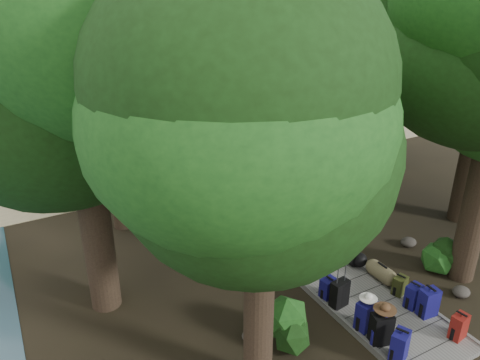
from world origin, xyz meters
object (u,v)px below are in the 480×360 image
backpack_left_d (328,287)px  sun_lounger (240,129)px  backpack_right_a (459,325)px  duffel_right_black (350,254)px  backpack_left_c (366,314)px  backpack_right_d (400,285)px  backpack_left_a (400,345)px  backpack_right_b (429,301)px  duffel_right_khaki (381,272)px  backpack_right_c (414,295)px  backpack_left_b (381,327)px  lone_suitcase_on_sand (191,142)px  suitcase_on_boardwalk (339,294)px  kayak (87,143)px

backpack_left_d → sun_lounger: 11.87m
backpack_right_a → duffel_right_black: bearing=81.8°
backpack_left_c → backpack_right_d: bearing=6.3°
backpack_left_a → backpack_right_b: size_ratio=1.02×
backpack_right_a → backpack_right_d: size_ratio=1.23×
backpack_right_a → duffel_right_khaki: bearing=78.7°
backpack_right_c → backpack_left_b: bearing=-172.4°
lone_suitcase_on_sand → backpack_right_a: bearing=-106.2°
backpack_left_d → suitcase_on_boardwalk: 0.36m
backpack_right_c → lone_suitcase_on_sand: 11.58m
kayak → suitcase_on_boardwalk: bearing=-73.1°
backpack_right_b → duffel_right_khaki: backpack_right_b is taller
backpack_right_b → backpack_right_c: backpack_right_b is taller
backpack_right_d → duffel_right_khaki: size_ratio=0.87×
backpack_left_b → backpack_right_c: (1.42, 0.47, -0.07)m
duffel_right_khaki → lone_suitcase_on_sand: size_ratio=0.77×
backpack_right_c → sun_lounger: (2.45, 12.36, -0.10)m
backpack_right_c → suitcase_on_boardwalk: (-1.41, 0.79, 0.02)m
backpack_right_d → backpack_right_b: bearing=-105.7°
backpack_left_d → backpack_right_a: size_ratio=0.88×
backpack_left_b → sun_lounger: (3.86, 12.83, -0.17)m
backpack_left_d → backpack_right_a: 2.71m
duffel_right_khaki → lone_suitcase_on_sand: lone_suitcase_on_sand is taller
backpack_left_a → backpack_left_c: size_ratio=0.99×
backpack_left_b → duffel_right_khaki: 2.18m
sun_lounger → backpack_left_d: bearing=-126.5°
backpack_right_c → kayak: 14.73m
duffel_right_black → backpack_left_b: bearing=-111.2°
duffel_right_black → backpack_left_d: bearing=-140.0°
backpack_left_b → backpack_left_c: (0.01, 0.45, -0.01)m
backpack_right_b → duffel_right_khaki: (0.05, 1.42, -0.17)m
duffel_right_black → sun_lounger: sun_lounger is taller
backpack_left_c → duffel_right_khaki: (1.52, 1.10, -0.18)m
backpack_right_c → duffel_right_khaki: 1.08m
backpack_right_d → kayak: bearing=92.4°
duffel_right_khaki → backpack_left_a: bearing=-127.7°
backpack_right_b → duffel_right_black: bearing=96.9°
backpack_left_c → suitcase_on_boardwalk: size_ratio=1.14×
suitcase_on_boardwalk → kayak: suitcase_on_boardwalk is taller
backpack_right_b → sun_lounger: 12.93m
lone_suitcase_on_sand → duffel_right_khaki: bearing=-105.5°
sun_lounger → duffel_right_khaki: bearing=-119.1°
backpack_left_c → duffel_right_black: size_ratio=1.18×
duffel_right_black → backpack_right_a: bearing=-80.7°
backpack_right_b → kayak: 15.08m
backpack_left_b → suitcase_on_boardwalk: bearing=105.8°
backpack_left_d → kayak: (-2.59, 13.02, -0.19)m
backpack_left_b → backpack_right_b: 1.48m
backpack_right_c → backpack_right_b: bearing=-91.1°
duffel_right_khaki → suitcase_on_boardwalk: suitcase_on_boardwalk is taller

